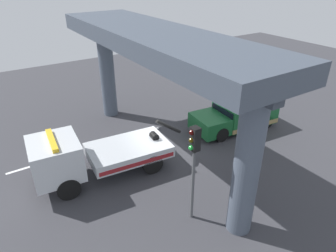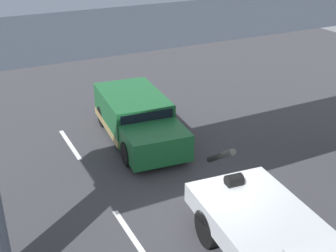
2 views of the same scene
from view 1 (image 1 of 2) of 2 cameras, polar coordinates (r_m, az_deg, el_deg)
ground_plane at (r=16.23m, az=-1.11°, el=-5.19°), size 60.00×40.00×0.10m
lane_stripe_west at (r=21.17m, az=9.12°, el=2.96°), size 2.60×0.16×0.01m
lane_stripe_mid at (r=18.07m, az=-5.32°, el=-1.40°), size 2.60×0.16×0.01m
lane_stripe_east at (r=16.63m, az=-23.95°, el=-6.82°), size 2.60×0.16×0.01m
tow_truck_white at (r=14.28m, az=-14.77°, el=-5.36°), size 7.33×2.93×2.46m
towed_van_green at (r=18.86m, az=12.94°, el=1.96°), size 5.37×2.64×1.58m
overpass_structure at (r=13.85m, az=-2.50°, el=13.59°), size 3.60×13.95×6.41m
traffic_light_near at (r=10.72m, az=4.89°, el=-5.41°), size 0.39×0.32×4.03m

